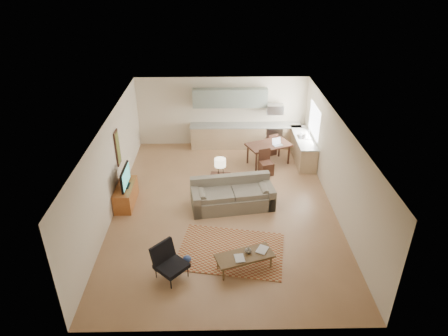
{
  "coord_description": "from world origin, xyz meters",
  "views": [
    {
      "loc": [
        -0.19,
        -10.05,
        6.78
      ],
      "look_at": [
        0.0,
        0.3,
        1.15
      ],
      "focal_mm": 32.0,
      "sensor_mm": 36.0,
      "label": 1
    }
  ],
  "objects_px": {
    "tv_credenza": "(126,195)",
    "armchair": "(171,263)",
    "sofa": "(232,194)",
    "coffee_table": "(244,262)",
    "console_table": "(220,185)",
    "dining_table": "(268,154)"
  },
  "relations": [
    {
      "from": "sofa",
      "to": "dining_table",
      "type": "distance_m",
      "value": 3.1
    },
    {
      "from": "tv_credenza",
      "to": "dining_table",
      "type": "height_order",
      "value": "dining_table"
    },
    {
      "from": "coffee_table",
      "to": "console_table",
      "type": "height_order",
      "value": "console_table"
    },
    {
      "from": "console_table",
      "to": "armchair",
      "type": "bearing_deg",
      "value": -100.7
    },
    {
      "from": "sofa",
      "to": "dining_table",
      "type": "relative_size",
      "value": 1.66
    },
    {
      "from": "coffee_table",
      "to": "tv_credenza",
      "type": "distance_m",
      "value": 4.49
    },
    {
      "from": "coffee_table",
      "to": "tv_credenza",
      "type": "relative_size",
      "value": 1.05
    },
    {
      "from": "armchair",
      "to": "tv_credenza",
      "type": "height_order",
      "value": "armchair"
    },
    {
      "from": "sofa",
      "to": "coffee_table",
      "type": "relative_size",
      "value": 1.81
    },
    {
      "from": "sofa",
      "to": "console_table",
      "type": "distance_m",
      "value": 0.77
    },
    {
      "from": "console_table",
      "to": "sofa",
      "type": "bearing_deg",
      "value": -54.9
    },
    {
      "from": "sofa",
      "to": "armchair",
      "type": "distance_m",
      "value": 3.32
    },
    {
      "from": "console_table",
      "to": "coffee_table",
      "type": "bearing_deg",
      "value": -73.44
    },
    {
      "from": "armchair",
      "to": "console_table",
      "type": "bearing_deg",
      "value": 25.07
    },
    {
      "from": "tv_credenza",
      "to": "console_table",
      "type": "xyz_separation_m",
      "value": [
        2.86,
        0.44,
        0.05
      ]
    },
    {
      "from": "armchair",
      "to": "sofa",
      "type": "bearing_deg",
      "value": 15.55
    },
    {
      "from": "armchair",
      "to": "dining_table",
      "type": "relative_size",
      "value": 0.55
    },
    {
      "from": "sofa",
      "to": "tv_credenza",
      "type": "relative_size",
      "value": 1.91
    },
    {
      "from": "console_table",
      "to": "dining_table",
      "type": "height_order",
      "value": "dining_table"
    },
    {
      "from": "tv_credenza",
      "to": "console_table",
      "type": "bearing_deg",
      "value": 8.71
    },
    {
      "from": "tv_credenza",
      "to": "armchair",
      "type": "bearing_deg",
      "value": -62.02
    },
    {
      "from": "sofa",
      "to": "armchair",
      "type": "relative_size",
      "value": 2.99
    }
  ]
}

